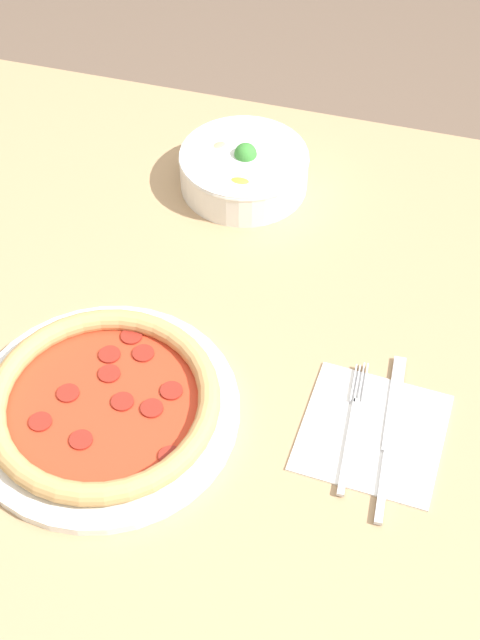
# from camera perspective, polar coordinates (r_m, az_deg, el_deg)

# --- Properties ---
(ground_plane) EXTENTS (8.00, 8.00, 0.00)m
(ground_plane) POSITION_cam_1_polar(r_m,az_deg,el_deg) (1.75, -2.43, -17.73)
(ground_plane) COLOR brown
(dining_table) EXTENTS (1.27, 1.03, 0.76)m
(dining_table) POSITION_cam_1_polar(r_m,az_deg,el_deg) (1.17, -3.48, -4.76)
(dining_table) COLOR tan
(dining_table) RESTS_ON ground_plane
(pizza) EXTENTS (0.31, 0.31, 0.04)m
(pizza) POSITION_cam_1_polar(r_m,az_deg,el_deg) (1.03, -8.72, -5.34)
(pizza) COLOR white
(pizza) RESTS_ON dining_table
(bowl) EXTENTS (0.18, 0.18, 0.07)m
(bowl) POSITION_cam_1_polar(r_m,az_deg,el_deg) (1.28, 0.27, 9.74)
(bowl) COLOR white
(bowl) RESTS_ON dining_table
(napkin) EXTENTS (0.17, 0.17, 0.00)m
(napkin) POSITION_cam_1_polar(r_m,az_deg,el_deg) (1.03, 8.47, -7.12)
(napkin) COLOR white
(napkin) RESTS_ON dining_table
(fork) EXTENTS (0.02, 0.18, 0.00)m
(fork) POSITION_cam_1_polar(r_m,az_deg,el_deg) (1.02, 7.17, -6.81)
(fork) COLOR silver
(fork) RESTS_ON napkin
(knife) EXTENTS (0.02, 0.23, 0.01)m
(knife) POSITION_cam_1_polar(r_m,az_deg,el_deg) (1.02, 9.52, -7.70)
(knife) COLOR silver
(knife) RESTS_ON napkin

